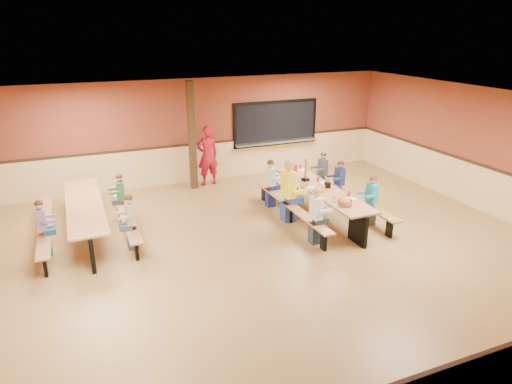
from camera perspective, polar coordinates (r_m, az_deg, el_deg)
name	(u,v)px	position (r m, az deg, el deg)	size (l,w,h in m)	color
ground	(261,253)	(9.38, 0.66, -7.59)	(12.00, 12.00, 0.00)	brown
room_envelope	(261,222)	(9.09, 0.67, -3.73)	(12.04, 10.04, 3.02)	brown
kitchen_pass_through	(276,125)	(14.20, 2.47, 8.35)	(2.78, 0.28, 1.38)	black
structural_post	(192,136)	(12.75, -8.01, 6.89)	(0.18, 0.18, 3.00)	#312110
cafeteria_table_main	(321,196)	(11.00, 8.15, -0.54)	(1.91, 3.70, 0.74)	#A46A41
cafeteria_table_second	(85,213)	(10.60, -20.54, -2.46)	(1.91, 3.70, 0.74)	#A46A41
seated_child_white_left	(316,216)	(9.62, 7.49, -3.01)	(0.38, 0.31, 1.22)	white
seated_adult_yellow	(289,191)	(10.63, 4.09, 0.09)	(0.50, 0.41, 1.47)	yellow
seated_child_grey_left	(270,183)	(11.55, 1.82, 1.07)	(0.37, 0.30, 1.21)	silver
seated_child_teal_right	(371,201)	(10.77, 14.20, -1.09)	(0.35, 0.29, 1.17)	teal
seated_child_navy_right	(339,183)	(11.81, 10.37, 1.08)	(0.35, 0.29, 1.17)	navy
seated_child_char_right	(322,174)	(12.48, 8.30, 2.28)	(0.36, 0.29, 1.19)	#45494E
seated_child_purple_sec	(43,228)	(10.00, -25.07, -4.12)	(0.35, 0.28, 1.16)	slate
seated_child_green_sec	(121,198)	(11.13, -16.50, -0.70)	(0.34, 0.27, 1.14)	#317340
seated_child_tan_sec	(131,222)	(9.66, -15.38, -3.69)	(0.35, 0.28, 1.16)	tan
standing_woman	(208,156)	(13.17, -6.07, 4.55)	(0.63, 0.41, 1.73)	#A51223
punch_pitcher	(294,169)	(11.93, 4.82, 2.87)	(0.16, 0.16, 0.22)	#AE172D
chip_bowl	(345,202)	(9.92, 11.03, -1.24)	(0.32, 0.32, 0.15)	orange
napkin_dispenser	(328,185)	(10.97, 8.93, 0.90)	(0.10, 0.14, 0.13)	black
condiment_mustard	(324,189)	(10.58, 8.45, 0.32)	(0.06, 0.06, 0.17)	yellow
condiment_ketchup	(323,189)	(10.62, 8.41, 0.42)	(0.06, 0.06, 0.17)	#B2140F
table_paddle	(305,175)	(11.36, 6.20, 2.09)	(0.16, 0.16, 0.56)	black
place_settings	(322,186)	(10.91, 8.22, 0.78)	(0.65, 3.30, 0.11)	beige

